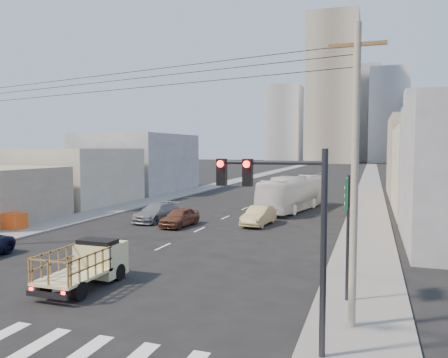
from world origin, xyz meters
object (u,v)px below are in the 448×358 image
Objects in this scene: flatbed_pickup at (86,262)px; utility_pole at (355,174)px; sedan_tan at (259,216)px; green_sign at (347,208)px; crate_stack at (12,221)px; traffic_signal at (287,216)px; sedan_brown at (180,217)px; sedan_grey at (156,212)px; city_bus at (293,193)px.

flatbed_pickup is 11.92m from utility_pole.
sedan_tan is 17.65m from green_sign.
flatbed_pickup is 16.31m from crate_stack.
traffic_signal is at bearing -20.38° from flatbed_pickup.
sedan_grey reaches higher than sedan_brown.
traffic_signal is at bearing -29.49° from crate_stack.
city_bus is at bearing 88.37° from sedan_tan.
sedan_tan is 0.45× the size of utility_pole.
city_bus is 13.92m from sedan_grey.
utility_pole reaches higher than sedan_tan.
sedan_grey is at bearing 126.37° from traffic_signal.
city_bus is at bearing 103.76° from utility_pole.
flatbed_pickup reaches higher than sedan_brown.
flatbed_pickup is 0.73× the size of traffic_signal.
flatbed_pickup is at bearing -35.09° from crate_stack.
sedan_grey is 24.14m from utility_pole.
sedan_brown is at bearing -22.90° from sedan_grey.
crate_stack is at bearing 144.91° from flatbed_pickup.
green_sign reaches higher than city_bus.
sedan_brown is at bearing 26.01° from crate_stack.
sedan_brown is (-2.32, 14.76, -0.37)m from flatbed_pickup.
traffic_signal is at bearing -105.55° from green_sign.
sedan_grey is 0.50× the size of utility_pole.
traffic_signal reaches higher than flatbed_pickup.
utility_pole is (0.34, -2.50, 1.44)m from green_sign.
flatbed_pickup is at bearing -172.08° from green_sign.
traffic_signal is at bearing -124.61° from utility_pole.
traffic_signal is 3.24m from utility_pole.
sedan_grey is at bearing 39.99° from crate_stack.
crate_stack is at bearing 150.51° from traffic_signal.
utility_pole is (1.73, 2.51, 1.11)m from traffic_signal.
flatbed_pickup is 10.49m from traffic_signal.
city_bus is 1.19× the size of utility_pole.
traffic_signal reaches higher than sedan_grey.
crate_stack is (-13.35, 9.37, -0.40)m from flatbed_pickup.
sedan_tan is at bearing 106.36° from traffic_signal.
sedan_brown is 0.42× the size of utility_pole.
green_sign is at bearing 97.67° from utility_pole.
sedan_tan is (5.66, 2.46, 0.01)m from sedan_brown.
city_bus is 2.66× the size of sedan_tan.
city_bus is 6.60× the size of crate_stack.
city_bus is 24.59m from crate_stack.
sedan_tan is (-1.13, -9.08, -0.92)m from city_bus.
sedan_brown is 12.27m from crate_stack.
traffic_signal reaches higher than crate_stack.
city_bus reaches higher than flatbed_pickup.
sedan_brown is 6.17m from sedan_tan.
utility_pole is at bearing -82.33° from green_sign.
traffic_signal is 5.21m from green_sign.
green_sign is at bearing -40.64° from sedan_brown.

